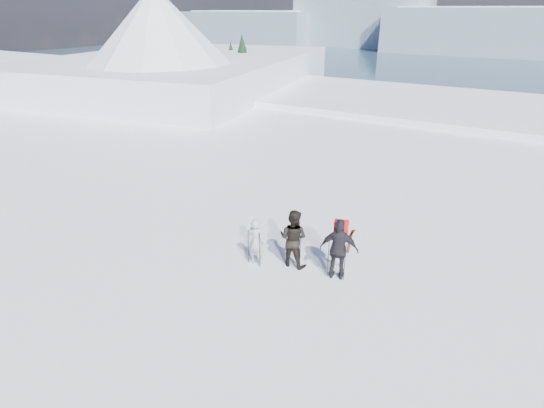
{
  "coord_description": "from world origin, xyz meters",
  "views": [
    {
      "loc": [
        4.56,
        -8.28,
        7.63
      ],
      "look_at": [
        -2.02,
        3.0,
        1.58
      ],
      "focal_mm": 28.0,
      "sensor_mm": 36.0,
      "label": 1
    }
  ],
  "objects_px": {
    "skier_grey": "(256,242)",
    "skier_dark": "(293,238)",
    "skier_pack": "(339,249)",
    "skis_loose": "(348,240)"
  },
  "relations": [
    {
      "from": "skier_grey",
      "to": "skier_dark",
      "type": "xyz_separation_m",
      "value": [
        1.06,
        0.54,
        0.17
      ]
    },
    {
      "from": "skier_grey",
      "to": "skier_pack",
      "type": "distance_m",
      "value": 2.67
    },
    {
      "from": "skier_grey",
      "to": "skis_loose",
      "type": "bearing_deg",
      "value": -124.26
    },
    {
      "from": "skier_dark",
      "to": "skier_pack",
      "type": "relative_size",
      "value": 0.98
    },
    {
      "from": "skier_grey",
      "to": "skier_dark",
      "type": "height_order",
      "value": "skier_dark"
    },
    {
      "from": "skier_pack",
      "to": "skis_loose",
      "type": "xyz_separation_m",
      "value": [
        -0.52,
        2.34,
        -0.99
      ]
    },
    {
      "from": "skier_grey",
      "to": "skis_loose",
      "type": "relative_size",
      "value": 0.95
    },
    {
      "from": "skier_dark",
      "to": "skier_grey",
      "type": "bearing_deg",
      "value": 25.97
    },
    {
      "from": "skier_dark",
      "to": "skis_loose",
      "type": "height_order",
      "value": "skier_dark"
    },
    {
      "from": "skier_grey",
      "to": "skier_dark",
      "type": "distance_m",
      "value": 1.21
    }
  ]
}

